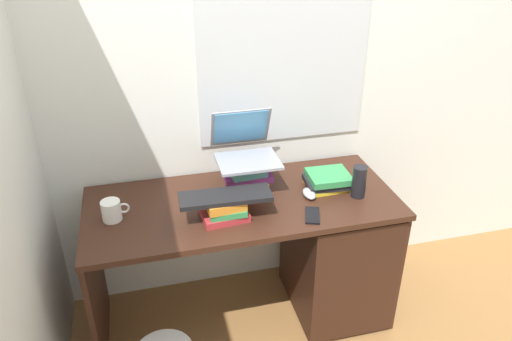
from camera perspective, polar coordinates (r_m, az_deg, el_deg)
The scene contains 13 objects.
ground_plane at distance 2.88m, azimuth -1.40°, elevation -16.41°, with size 6.00×6.00×0.00m, color olive.
wall_back at distance 2.52m, azimuth -3.63°, elevation 11.52°, with size 6.00×0.06×2.60m.
wall_left at distance 2.19m, azimuth -27.33°, elevation 5.69°, with size 0.05×6.00×2.60m, color silver.
desk at distance 2.68m, azimuth 6.94°, elevation -8.92°, with size 1.53×0.66×0.76m.
book_stack_tall at distance 2.44m, azimuth -1.01°, elevation -0.60°, with size 0.24×0.17×0.17m.
book_stack_keyboard_riser at distance 2.26m, azimuth -3.66°, elevation -4.40°, with size 0.22×0.18×0.10m.
book_stack_side at distance 2.52m, azimuth 8.30°, elevation -1.12°, with size 0.23×0.19×0.08m.
laptop at distance 2.43m, azimuth -1.31°, elevation 2.79°, with size 0.30×0.33×0.23m.
keyboard at distance 2.22m, azimuth -3.59°, elevation -3.05°, with size 0.42×0.14×0.02m, color black.
computer_mouse at distance 2.44m, azimuth 6.22°, elevation -2.70°, with size 0.06×0.10×0.04m, color #A5A8AD.
mug at distance 2.34m, azimuth -16.46°, elevation -4.49°, with size 0.13×0.09×0.10m.
water_bottle at distance 2.45m, azimuth 11.91°, elevation -1.29°, with size 0.07×0.07×0.16m, color black.
cell_phone at distance 2.30m, azimuth 6.58°, elevation -5.22°, with size 0.07×0.14×0.01m, color black.
Camera 1 is at (-0.44, -1.99, 2.03)m, focal length 34.33 mm.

